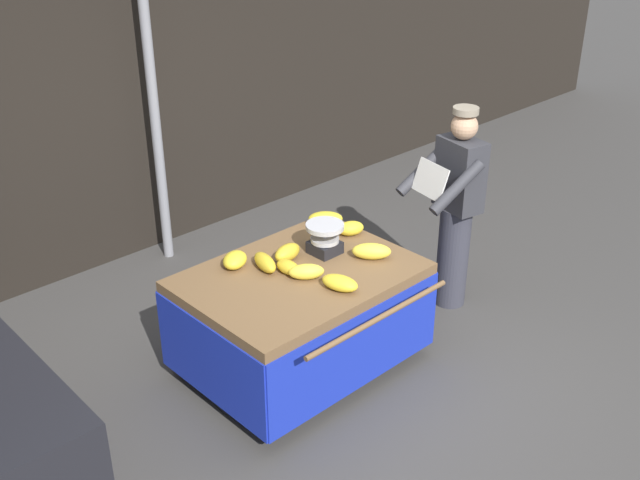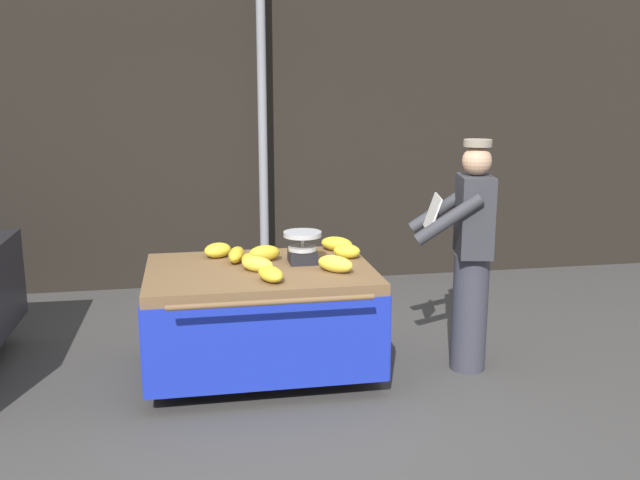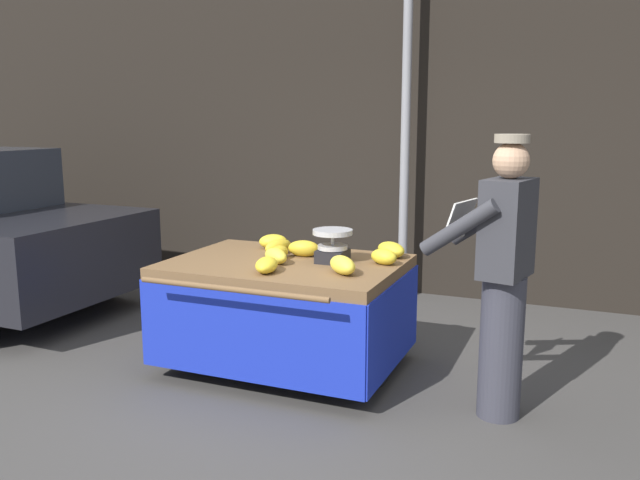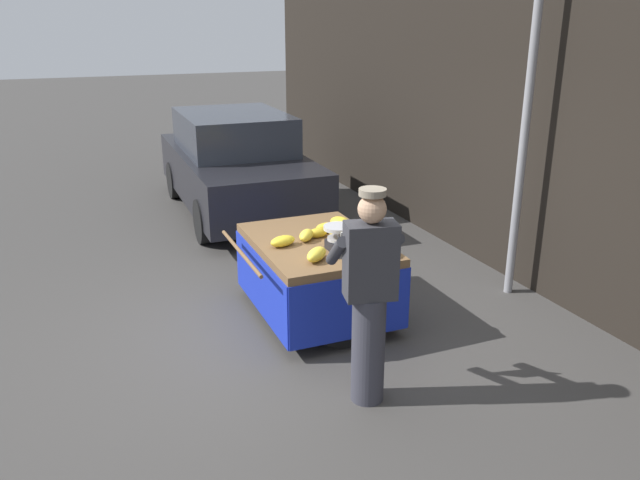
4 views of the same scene
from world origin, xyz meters
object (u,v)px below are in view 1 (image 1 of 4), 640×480
(banana_bunch_3, at_px, (235,260))
(banana_bunch_0, at_px, (306,272))
(banana_cart, at_px, (300,298))
(banana_bunch_2, at_px, (340,283))
(banana_bunch_5, at_px, (325,219))
(banana_bunch_8, at_px, (372,251))
(vendor_person, at_px, (455,209))
(banana_bunch_7, at_px, (265,262))
(banana_bunch_1, at_px, (288,267))
(street_pole, at_px, (151,83))
(banana_bunch_6, at_px, (287,253))
(banana_bunch_4, at_px, (351,228))
(weighing_scale, at_px, (325,239))

(banana_bunch_3, bearing_deg, banana_bunch_0, -61.46)
(banana_cart, height_order, banana_bunch_2, banana_bunch_2)
(banana_bunch_3, xyz_separation_m, banana_bunch_5, (0.93, 0.05, -0.00))
(banana_bunch_8, bearing_deg, banana_bunch_3, 143.87)
(vendor_person, bearing_deg, banana_cart, 173.00)
(banana_bunch_3, height_order, vendor_person, vendor_person)
(banana_bunch_2, bearing_deg, banana_bunch_7, 108.68)
(banana_bunch_7, xyz_separation_m, vendor_person, (1.67, -0.38, 0.01))
(banana_bunch_1, distance_m, banana_bunch_3, 0.39)
(banana_bunch_1, height_order, banana_bunch_2, banana_bunch_2)
(street_pole, relative_size, vendor_person, 1.94)
(banana_bunch_2, bearing_deg, banana_bunch_6, 87.98)
(street_pole, xyz_separation_m, banana_bunch_4, (0.41, -2.00, -0.81))
(banana_cart, bearing_deg, banana_bunch_3, 126.91)
(banana_bunch_7, bearing_deg, banana_bunch_1, -61.92)
(banana_bunch_3, bearing_deg, vendor_person, -17.28)
(banana_bunch_1, xyz_separation_m, vendor_person, (1.59, -0.23, 0.02))
(banana_bunch_0, relative_size, banana_bunch_5, 0.92)
(banana_bunch_7, bearing_deg, banana_bunch_6, -0.40)
(street_pole, height_order, banana_bunch_8, street_pole)
(banana_bunch_5, bearing_deg, banana_bunch_1, -152.44)
(banana_bunch_6, xyz_separation_m, banana_bunch_7, (-0.21, 0.00, -0.00))
(banana_bunch_2, xyz_separation_m, banana_bunch_4, (0.64, 0.53, 0.00))
(banana_cart, bearing_deg, banana_bunch_6, 73.64)
(banana_bunch_4, bearing_deg, weighing_scale, -167.43)
(banana_cart, height_order, banana_bunch_1, banana_bunch_1)
(banana_bunch_6, xyz_separation_m, vendor_person, (1.46, -0.38, 0.01))
(banana_bunch_4, relative_size, banana_bunch_8, 0.73)
(banana_bunch_6, distance_m, banana_bunch_7, 0.21)
(banana_bunch_0, height_order, vendor_person, vendor_person)
(banana_cart, bearing_deg, banana_bunch_8, -21.83)
(banana_bunch_0, xyz_separation_m, banana_bunch_7, (-0.12, 0.29, 0.00))
(banana_bunch_3, distance_m, banana_bunch_6, 0.38)
(banana_bunch_5, distance_m, banana_bunch_8, 0.64)
(weighing_scale, distance_m, banana_bunch_3, 0.67)
(street_pole, distance_m, weighing_scale, 2.21)
(banana_bunch_4, bearing_deg, banana_bunch_7, 177.83)
(banana_cart, height_order, banana_bunch_5, banana_bunch_5)
(banana_bunch_0, distance_m, banana_bunch_6, 0.30)
(banana_bunch_3, bearing_deg, banana_bunch_8, -36.13)
(banana_bunch_2, bearing_deg, vendor_person, 6.66)
(banana_bunch_0, bearing_deg, banana_bunch_4, 20.44)
(banana_bunch_5, bearing_deg, banana_bunch_0, -142.73)
(street_pole, xyz_separation_m, banana_bunch_5, (0.39, -1.75, -0.81))
(banana_cart, xyz_separation_m, banana_bunch_4, (0.68, 0.17, 0.27))
(banana_bunch_5, bearing_deg, banana_bunch_6, -159.32)
(street_pole, xyz_separation_m, banana_bunch_6, (-0.21, -1.97, -0.80))
(weighing_scale, height_order, banana_bunch_7, weighing_scale)
(weighing_scale, distance_m, banana_bunch_8, 0.35)
(banana_bunch_1, relative_size, vendor_person, 0.12)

